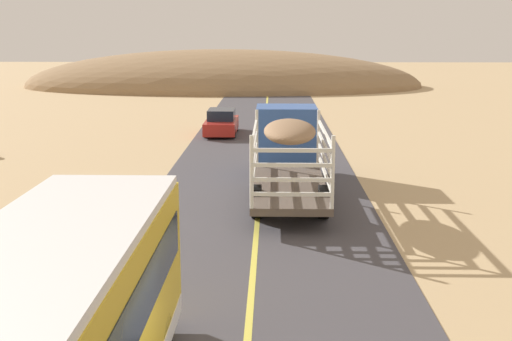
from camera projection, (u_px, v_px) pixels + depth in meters
livestock_truck at (287, 142)px, 25.78m from camera, size 2.53×9.70×3.02m
car_far at (221, 123)px, 39.02m from camera, size 1.80×4.40×1.46m
distant_hill at (223, 86)px, 72.66m from camera, size 43.16×23.76×8.00m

